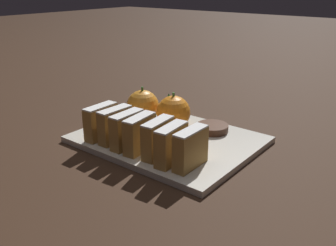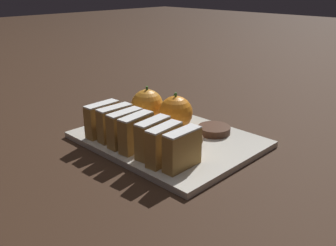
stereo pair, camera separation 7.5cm
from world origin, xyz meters
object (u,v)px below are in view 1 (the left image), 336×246
Objects in this scene: orange_far at (143,106)px; chocolate_cookie at (212,128)px; orange_near at (173,113)px; walnut at (197,138)px.

chocolate_cookie is at bearing -73.21° from orange_far.
orange_near is 0.09m from chocolate_cookie.
orange_far is (-0.01, 0.08, 0.00)m from orange_near.
orange_far is at bearing 96.03° from orange_near.
walnut is (-0.04, -0.09, -0.02)m from orange_near.
orange_near is at bearing 64.72° from walnut.
orange_far is 1.19× the size of chocolate_cookie.
walnut is at bearing -115.28° from orange_near.
orange_near is 2.14× the size of walnut.
orange_far is 0.18m from walnut.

